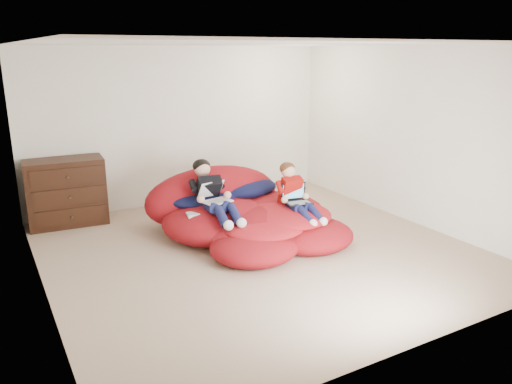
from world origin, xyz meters
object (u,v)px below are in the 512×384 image
at_px(laptop_black, 296,198).
at_px(beanbag_pile, 246,215).
at_px(laptop_white, 214,196).
at_px(older_boy, 212,191).
at_px(dresser, 66,192).
at_px(younger_boy, 295,192).

bearing_deg(laptop_black, beanbag_pile, 138.40).
height_order(laptop_white, laptop_black, laptop_white).
distance_m(older_boy, laptop_black, 1.11).
bearing_deg(laptop_white, dresser, 132.74).
distance_m(beanbag_pile, older_boy, 0.63).
bearing_deg(laptop_white, younger_boy, -20.76).
relative_size(beanbag_pile, laptop_white, 5.66).
distance_m(dresser, beanbag_pile, 2.61).
distance_m(dresser, laptop_white, 2.29).
height_order(older_boy, younger_boy, older_boy).
xyz_separation_m(older_boy, laptop_black, (0.99, -0.48, -0.11)).
bearing_deg(dresser, laptop_black, -39.20).
relative_size(dresser, beanbag_pile, 0.45).
bearing_deg(dresser, beanbag_pile, -38.57).
xyz_separation_m(dresser, younger_boy, (2.54, -2.05, 0.15)).
xyz_separation_m(younger_boy, laptop_black, (0.00, -0.02, -0.07)).
xyz_separation_m(beanbag_pile, laptop_black, (0.51, -0.45, 0.29)).
relative_size(younger_boy, laptop_white, 2.05).
distance_m(dresser, laptop_black, 3.28).
bearing_deg(laptop_black, younger_boy, 90.00).
height_order(dresser, younger_boy, younger_boy).
distance_m(beanbag_pile, laptop_white, 0.61).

